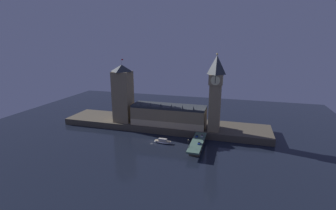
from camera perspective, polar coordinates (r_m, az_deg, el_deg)
ground_plane at (r=231.51m, az=-3.89°, el=-8.43°), size 400.00×400.00×0.00m
embankment at (r=264.82m, az=-1.02°, el=-4.63°), size 220.00×42.00×6.60m
parliament_hall at (r=252.19m, az=0.19°, el=-2.36°), size 76.33×23.52×24.79m
clock_tower at (r=231.85m, az=11.06°, el=3.20°), size 12.96×13.07×73.86m
victoria_tower at (r=263.71m, az=-10.53°, el=2.70°), size 18.23×18.23×67.03m
bridge at (r=215.03m, az=6.86°, el=-9.07°), size 10.30×46.00×6.82m
car_northbound_lead at (r=224.37m, az=6.79°, el=-7.22°), size 2.11×4.54×1.35m
car_southbound_lead at (r=209.12m, az=7.29°, el=-8.87°), size 1.99×4.40×1.57m
car_southbound_trail at (r=225.17m, az=8.00°, el=-7.15°), size 2.06×4.73×1.58m
pedestrian_near_rail at (r=203.22m, az=5.03°, el=-9.44°), size 0.38×0.38×1.85m
pedestrian_mid_walk at (r=216.68m, az=8.25°, el=-7.99°), size 0.38×0.38×1.73m
pedestrian_far_rail at (r=223.89m, az=6.18°, el=-7.18°), size 0.38×0.38×1.65m
street_lamp_near at (r=199.76m, az=4.81°, el=-8.75°), size 1.34×0.60×7.32m
street_lamp_far at (r=226.77m, az=6.30°, el=-5.97°), size 1.34×0.60×6.87m
boat_upstream at (r=225.87m, az=-1.24°, el=-8.56°), size 17.33×5.23×4.45m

